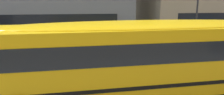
{
  "coord_description": "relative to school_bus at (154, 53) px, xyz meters",
  "views": [
    {
      "loc": [
        0.05,
        -8.68,
        3.46
      ],
      "look_at": [
        1.3,
        -0.84,
        1.75
      ],
      "focal_mm": 34.19,
      "sensor_mm": 36.0,
      "label": 1
    }
  ],
  "objects": [
    {
      "name": "ground_plane",
      "position": [
        -2.67,
        1.68,
        -1.68
      ],
      "size": [
        400.0,
        400.0,
        0.0
      ],
      "primitive_type": "plane",
      "color": "#4C4C4F"
    },
    {
      "name": "sidewalk_far",
      "position": [
        -2.67,
        9.36,
        -1.67
      ],
      "size": [
        120.0,
        3.0,
        0.01
      ],
      "primitive_type": "cube",
      "color": "gray",
      "rests_on": "ground_plane"
    },
    {
      "name": "lane_centreline",
      "position": [
        -2.67,
        1.68,
        -1.68
      ],
      "size": [
        110.0,
        0.16,
        0.01
      ],
      "primitive_type": "cube",
      "color": "silver",
      "rests_on": "ground_plane"
    },
    {
      "name": "school_bus",
      "position": [
        0.0,
        0.0,
        0.0
      ],
      "size": [
        12.72,
        3.03,
        2.83
      ],
      "rotation": [
        0.0,
        0.0,
        0.03
      ],
      "color": "yellow",
      "rests_on": "ground_plane"
    }
  ]
}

